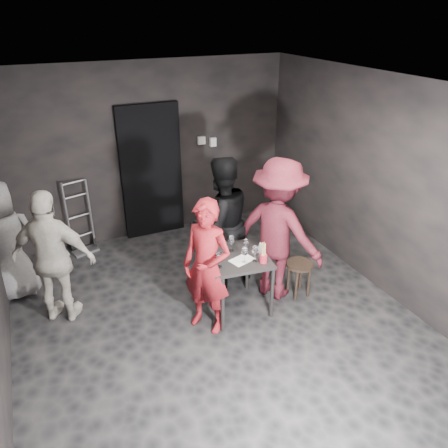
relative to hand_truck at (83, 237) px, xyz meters
name	(u,v)px	position (x,y,z in m)	size (l,w,h in m)	color
floor	(214,317)	(1.17, -2.33, -0.21)	(4.50, 5.00, 0.02)	black
ceiling	(211,86)	(1.17, -2.33, 2.49)	(4.50, 5.00, 0.02)	silver
wall_back	(149,152)	(1.17, 0.17, 1.14)	(4.50, 0.04, 2.70)	black
wall_front	(375,379)	(1.17, -4.83, 1.14)	(4.50, 0.04, 2.70)	black
wall_right	(377,184)	(3.42, -2.33, 1.14)	(0.04, 5.00, 2.70)	black
doorway	(151,172)	(1.17, 0.11, 0.84)	(0.95, 0.10, 2.10)	black
wallbox_upper	(201,140)	(2.02, 0.12, 1.24)	(0.12, 0.06, 0.12)	#B7B7B2
wallbox_lower	(213,142)	(2.22, 0.12, 1.19)	(0.10, 0.06, 0.14)	#B7B7B2
hand_truck	(83,237)	(0.00, 0.00, 0.00)	(0.37, 0.32, 1.11)	#B2B2B7
tasting_table	(236,263)	(1.49, -2.27, 0.44)	(0.72, 0.72, 0.75)	black
stool	(299,270)	(2.35, -2.35, 0.17)	(0.35, 0.35, 0.47)	black
server_red	(207,263)	(1.05, -2.43, 0.64)	(0.62, 0.41, 1.70)	maroon
woman_black	(221,212)	(1.58, -1.64, 0.82)	(1.00, 0.55, 2.05)	black
man_maroon	(279,216)	(2.10, -2.18, 0.90)	(1.43, 0.67, 2.22)	#4E151F
bystander_cream	(53,253)	(-0.46, -1.57, 0.68)	(1.04, 0.50, 1.78)	beige
bystander_grey	(6,240)	(-0.95, -0.84, 0.59)	(0.78, 0.43, 1.60)	gray
tasting_mat	(242,260)	(1.51, -2.38, 0.54)	(0.27, 0.18, 0.00)	white
wine_glass_a	(219,259)	(1.21, -2.41, 0.64)	(0.07, 0.07, 0.20)	white
wine_glass_b	(211,251)	(1.21, -2.18, 0.63)	(0.07, 0.07, 0.18)	white
wine_glass_c	(231,243)	(1.49, -2.14, 0.65)	(0.08, 0.08, 0.21)	white
wine_glass_d	(245,254)	(1.51, -2.44, 0.65)	(0.08, 0.08, 0.21)	white
wine_glass_e	(255,253)	(1.63, -2.46, 0.64)	(0.08, 0.08, 0.21)	white
wine_glass_f	(246,245)	(1.63, -2.24, 0.63)	(0.07, 0.07, 0.18)	white
wine_bottle	(212,249)	(1.21, -2.20, 0.66)	(0.08, 0.08, 0.31)	black
breadstick_cup	(264,253)	(1.71, -2.52, 0.66)	(0.09, 0.09, 0.27)	#AA1C2C
reserved_card	(261,249)	(1.78, -2.33, 0.60)	(0.08, 0.14, 0.11)	white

